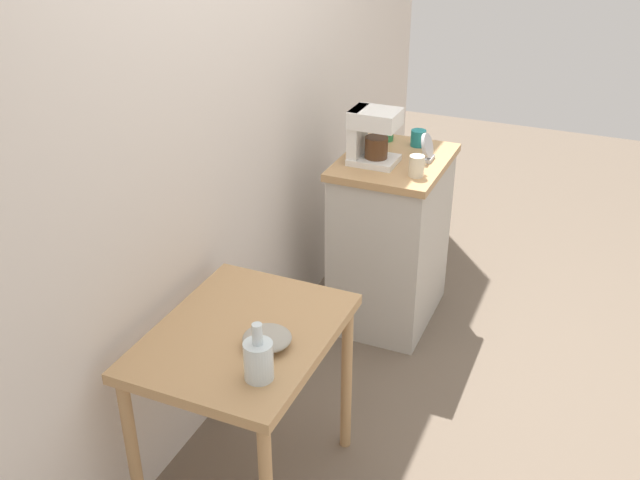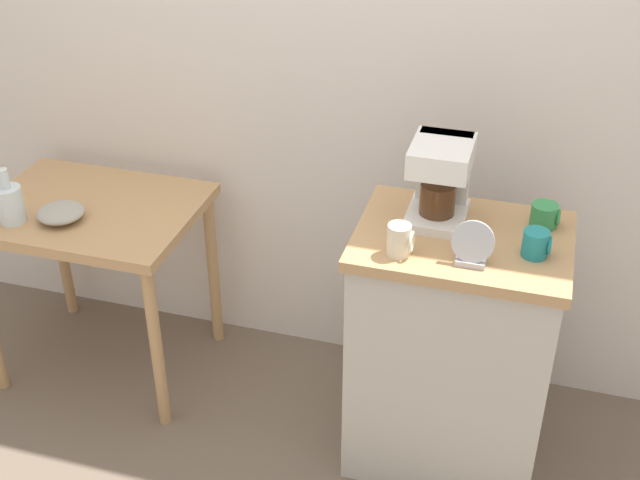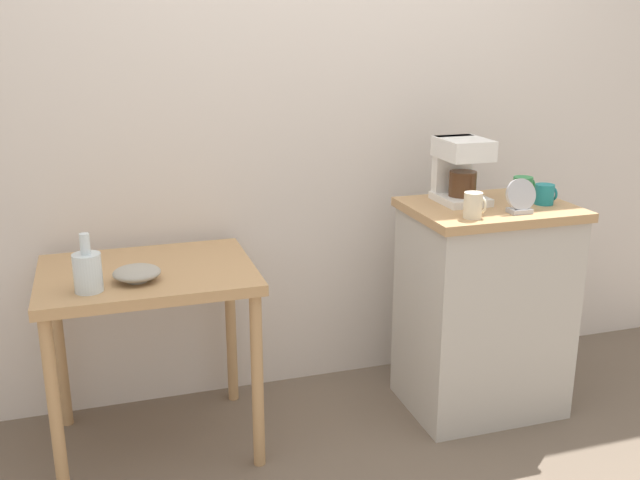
# 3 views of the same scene
# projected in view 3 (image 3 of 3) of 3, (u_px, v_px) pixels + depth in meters

# --- Properties ---
(ground_plane) EXTENTS (8.00, 8.00, 0.00)m
(ground_plane) POSITION_uv_depth(u_px,v_px,m) (343.00, 419.00, 3.01)
(ground_plane) COLOR #6B5B4C
(back_wall) EXTENTS (4.40, 0.10, 2.80)m
(back_wall) POSITION_uv_depth(u_px,v_px,m) (332.00, 69.00, 3.05)
(back_wall) COLOR silver
(back_wall) RESTS_ON ground_plane
(wooden_table) EXTENTS (0.77, 0.59, 0.72)m
(wooden_table) POSITION_uv_depth(u_px,v_px,m) (149.00, 295.00, 2.66)
(wooden_table) COLOR tan
(wooden_table) RESTS_ON ground_plane
(kitchen_counter) EXTENTS (0.65, 0.49, 0.89)m
(kitchen_counter) POSITION_uv_depth(u_px,v_px,m) (483.00, 308.00, 3.01)
(kitchen_counter) COLOR #BCB7AD
(kitchen_counter) RESTS_ON ground_plane
(bowl_stoneware) EXTENTS (0.17, 0.17, 0.05)m
(bowl_stoneware) POSITION_uv_depth(u_px,v_px,m) (137.00, 273.00, 2.50)
(bowl_stoneware) COLOR #9E998C
(bowl_stoneware) RESTS_ON wooden_table
(glass_carafe_vase) EXTENTS (0.09, 0.09, 0.20)m
(glass_carafe_vase) POSITION_uv_depth(u_px,v_px,m) (88.00, 271.00, 2.40)
(glass_carafe_vase) COLOR silver
(glass_carafe_vase) RESTS_ON wooden_table
(coffee_maker) EXTENTS (0.18, 0.22, 0.26)m
(coffee_maker) POSITION_uv_depth(u_px,v_px,m) (460.00, 167.00, 2.90)
(coffee_maker) COLOR white
(coffee_maker) RESTS_ON kitchen_counter
(mug_dark_teal) EXTENTS (0.08, 0.08, 0.08)m
(mug_dark_teal) POSITION_uv_depth(u_px,v_px,m) (545.00, 194.00, 2.88)
(mug_dark_teal) COLOR teal
(mug_dark_teal) RESTS_ON kitchen_counter
(mug_tall_green) EXTENTS (0.09, 0.08, 0.08)m
(mug_tall_green) POSITION_uv_depth(u_px,v_px,m) (523.00, 186.00, 3.05)
(mug_tall_green) COLOR #338C4C
(mug_tall_green) RESTS_ON kitchen_counter
(mug_small_cream) EXTENTS (0.08, 0.07, 0.10)m
(mug_small_cream) POSITION_uv_depth(u_px,v_px,m) (474.00, 205.00, 2.67)
(mug_small_cream) COLOR beige
(mug_small_cream) RESTS_ON kitchen_counter
(table_clock) EXTENTS (0.12, 0.06, 0.13)m
(table_clock) POSITION_uv_depth(u_px,v_px,m) (521.00, 198.00, 2.74)
(table_clock) COLOR #B2B5BA
(table_clock) RESTS_ON kitchen_counter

